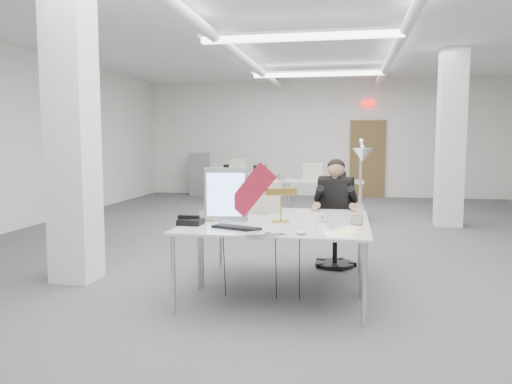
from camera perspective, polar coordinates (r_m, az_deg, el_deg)
room_shell at (r=7.21m, az=5.35°, el=6.95°), size 10.04×14.04×3.24m
desk_main at (r=4.67m, az=1.88°, el=-4.23°), size 1.80×0.90×0.02m
desk_second at (r=5.55m, az=3.28°, el=-2.61°), size 1.80×0.90×0.02m
bg_desk_a at (r=10.09m, az=7.70°, el=1.23°), size 1.60×0.80×0.02m
bg_desk_b at (r=12.52m, az=-0.98°, el=2.20°), size 1.60×0.80×0.02m
filing_cabinet at (r=14.36m, az=-6.49°, el=2.08°), size 0.45×0.55×1.20m
office_chair at (r=6.24m, az=9.06°, el=-3.16°), size 0.73×0.73×1.17m
seated_person at (r=6.15m, az=9.10°, el=-0.35°), size 0.58×0.65×0.81m
monitor at (r=5.01m, az=-3.41°, el=-0.27°), size 0.44×0.11×0.54m
pennant at (r=4.92m, az=-0.47°, el=0.25°), size 0.51×0.09×0.55m
keyboard at (r=4.60m, az=-2.26°, el=-4.09°), size 0.49×0.32×0.02m
laptop at (r=4.26m, az=1.35°, el=-4.88°), size 0.42×0.37×0.03m
mouse at (r=4.33m, az=5.20°, el=-4.64°), size 0.12×0.10×0.04m
bankers_lamp at (r=4.95m, az=2.87°, el=-1.34°), size 0.35×0.25×0.37m
desk_phone at (r=4.87m, az=-7.46°, el=-3.39°), size 0.23×0.21×0.06m
picture_frame_left at (r=5.06m, az=-5.73°, el=-2.68°), size 0.15×0.04×0.11m
picture_frame_right at (r=4.90m, az=11.43°, el=-3.14°), size 0.13×0.08×0.10m
desk_clock at (r=5.02m, az=7.64°, el=-2.85°), size 0.10×0.04×0.10m
paper_stack_a at (r=4.37m, az=9.30°, el=-4.81°), size 0.28×0.35×0.01m
paper_stack_b at (r=4.50m, az=10.07°, el=-4.50°), size 0.20×0.27×0.01m
paper_stack_c at (r=4.72m, az=10.83°, el=-4.05°), size 0.24×0.24×0.01m
beige_monitor at (r=5.66m, az=0.40°, el=-0.50°), size 0.46×0.44×0.35m
architect_lamp at (r=5.26m, az=11.93°, el=2.39°), size 0.54×0.82×1.00m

